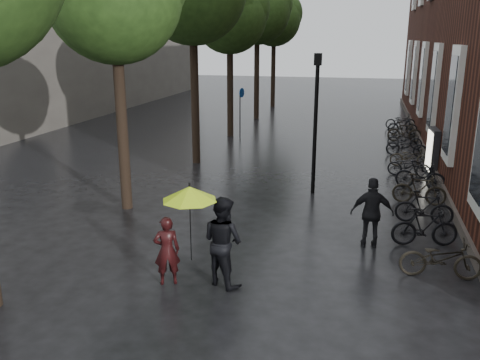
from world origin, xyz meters
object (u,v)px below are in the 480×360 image
(parked_bicycles, at_px, (411,160))
(ad_lightbox, at_px, (432,152))
(lamp_post, at_px, (316,111))
(pedestrian_walking, at_px, (372,213))
(person_black, at_px, (223,241))
(person_burgundy, at_px, (167,250))

(parked_bicycles, height_order, ad_lightbox, ad_lightbox)
(ad_lightbox, distance_m, lamp_post, 5.63)
(pedestrian_walking, height_order, ad_lightbox, pedestrian_walking)
(pedestrian_walking, xyz_separation_m, ad_lightbox, (2.21, 7.59, -0.00))
(person_black, bearing_deg, person_burgundy, 41.52)
(person_burgundy, relative_size, lamp_post, 0.33)
(lamp_post, bearing_deg, ad_lightbox, 39.84)
(person_burgundy, distance_m, ad_lightbox, 12.39)
(person_black, relative_size, pedestrian_walking, 1.09)
(lamp_post, bearing_deg, person_black, -99.38)
(person_black, height_order, ad_lightbox, person_black)
(lamp_post, bearing_deg, pedestrian_walking, -65.94)
(parked_bicycles, bearing_deg, pedestrian_walking, -100.81)
(person_burgundy, bearing_deg, pedestrian_walking, -167.73)
(parked_bicycles, height_order, lamp_post, lamp_post)
(pedestrian_walking, relative_size, lamp_post, 0.39)
(person_burgundy, bearing_deg, person_black, 169.76)
(person_burgundy, distance_m, pedestrian_walking, 5.15)
(person_black, distance_m, lamp_post, 7.27)
(person_burgundy, height_order, parked_bicycles, person_burgundy)
(person_black, bearing_deg, lamp_post, -71.64)
(person_burgundy, xyz_separation_m, parked_bicycles, (5.66, 10.97, -0.30))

